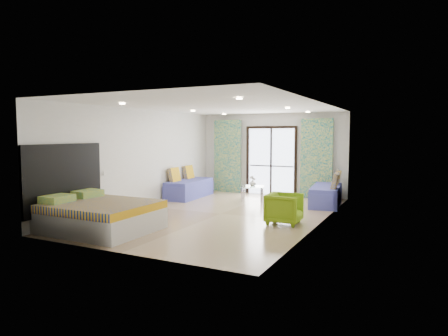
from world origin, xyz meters
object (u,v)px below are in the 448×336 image
at_px(daybed_left, 189,188).
at_px(armchair, 284,207).
at_px(coffee_table, 253,188).
at_px(bed, 99,216).
at_px(daybed_right, 327,194).

height_order(daybed_left, armchair, daybed_left).
bearing_deg(daybed_left, coffee_table, 6.37).
xyz_separation_m(bed, daybed_right, (3.60, 5.20, -0.01)).
distance_m(bed, daybed_left, 4.66).
bearing_deg(coffee_table, daybed_left, -170.13).
distance_m(daybed_right, armchair, 2.89).
bearing_deg(daybed_right, bed, -131.38).
relative_size(bed, daybed_right, 1.07).
xyz_separation_m(bed, daybed_left, (-0.64, 4.62, -0.01)).
distance_m(coffee_table, armchair, 3.23).
distance_m(bed, armchair, 4.01).
relative_size(daybed_left, coffee_table, 2.48).
distance_m(daybed_left, armchair, 4.52).
xyz_separation_m(bed, coffee_table, (1.41, 4.97, 0.07)).
bearing_deg(armchair, daybed_right, -9.72).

